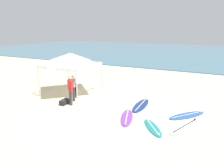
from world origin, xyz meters
The scene contains 12 objects.
ground_plane centered at (0.00, 0.00, 0.00)m, with size 80.00×80.00×0.00m, color beige.
sea centered at (0.00, 30.21, 0.05)m, with size 80.00×36.00×0.10m, color teal.
canopy_tent centered at (-2.83, 1.35, 2.39)m, with size 3.11×3.11×2.75m.
surfboard_blue centered at (4.72, 0.85, 0.04)m, with size 1.85×2.14×0.19m.
surfboard_purple centered at (2.10, -0.76, 0.04)m, with size 1.22×2.19×0.19m.
surfboard_white centered at (4.83, -0.50, 0.04)m, with size 1.37×2.32×0.19m.
surfboard_navy centered at (2.15, 1.17, 0.04)m, with size 0.78×2.45×0.19m.
surfboard_teal centered at (3.57, -1.28, 0.04)m, with size 1.46×1.77×0.19m.
person_red centered at (-1.51, -0.50, 0.99)m, with size 0.46×0.39×1.71m.
person_grey centered at (-1.82, 0.20, 0.99)m, with size 0.41×0.43×1.71m.
person_black centered at (-2.18, 0.73, 0.66)m, with size 0.51×0.34×1.20m.
gear_bag_near_tent centered at (-1.91, -0.62, 0.14)m, with size 0.60×0.32×0.28m, color #232328.
Camera 1 is at (5.87, -9.83, 4.34)m, focal length 34.24 mm.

